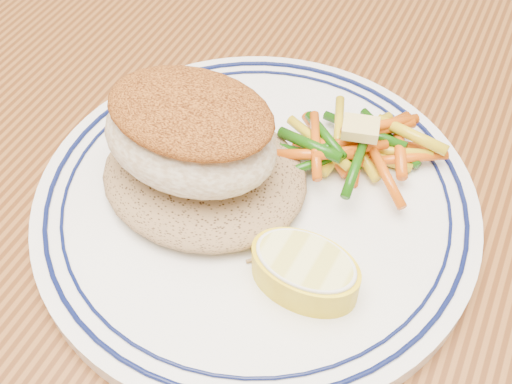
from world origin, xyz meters
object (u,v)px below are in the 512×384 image
object	(u,v)px
dining_table	(273,265)
vegetable_pile	(357,145)
plate	(256,202)
rice_pilaf	(204,172)
lemon_wedge	(305,270)
fish_fillet	(190,132)

from	to	relation	value
dining_table	vegetable_pile	distance (m)	0.14
plate	rice_pilaf	bearing A→B (deg)	-171.35
dining_table	vegetable_pile	world-z (taller)	vegetable_pile
rice_pilaf	lemon_wedge	size ratio (longest dim) A/B	2.01
lemon_wedge	plate	bearing A→B (deg)	138.58
plate	lemon_wedge	distance (m)	0.07
dining_table	plate	distance (m)	0.11
plate	dining_table	bearing A→B (deg)	82.18
plate	rice_pilaf	world-z (taller)	rice_pilaf
rice_pilaf	lemon_wedge	world-z (taller)	same
fish_fillet	lemon_wedge	xyz separation A→B (m)	(0.09, -0.04, -0.03)
dining_table	vegetable_pile	xyz separation A→B (m)	(0.04, 0.03, 0.12)
vegetable_pile	lemon_wedge	bearing A→B (deg)	-86.36
dining_table	fish_fillet	bearing A→B (deg)	-143.99
rice_pilaf	fish_fillet	world-z (taller)	fish_fillet
dining_table	vegetable_pile	size ratio (longest dim) A/B	13.68
rice_pilaf	lemon_wedge	xyz separation A→B (m)	(0.09, -0.04, 0.00)
rice_pilaf	vegetable_pile	size ratio (longest dim) A/B	1.22
dining_table	vegetable_pile	bearing A→B (deg)	38.59
dining_table	plate	xyz separation A→B (m)	(-0.00, -0.03, 0.11)
vegetable_pile	lemon_wedge	distance (m)	0.10
dining_table	rice_pilaf	distance (m)	0.13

